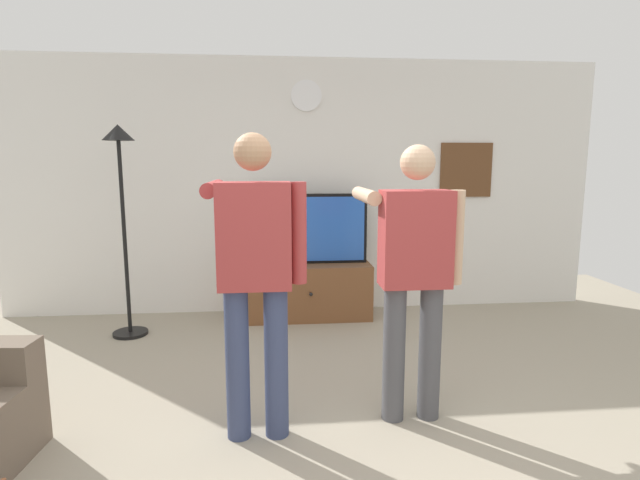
% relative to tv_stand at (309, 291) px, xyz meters
% --- Properties ---
extents(ground_plane, '(8.40, 8.40, 0.00)m').
position_rel_tv_stand_xyz_m(ground_plane, '(-0.03, -2.60, -0.29)').
color(ground_plane, '#9E937F').
extents(back_wall, '(6.40, 0.10, 2.70)m').
position_rel_tv_stand_xyz_m(back_wall, '(-0.03, 0.35, 1.06)').
color(back_wall, silver).
rests_on(back_wall, ground_plane).
extents(tv_stand, '(1.28, 0.49, 0.57)m').
position_rel_tv_stand_xyz_m(tv_stand, '(0.00, 0.00, 0.00)').
color(tv_stand, brown).
rests_on(tv_stand, ground_plane).
extents(television, '(1.22, 0.07, 0.73)m').
position_rel_tv_stand_xyz_m(television, '(-0.00, 0.05, 0.65)').
color(television, black).
rests_on(television, tv_stand).
extents(wall_clock, '(0.32, 0.03, 0.32)m').
position_rel_tv_stand_xyz_m(wall_clock, '(-0.00, 0.29, 2.02)').
color(wall_clock, white).
extents(framed_picture, '(0.58, 0.04, 0.59)m').
position_rel_tv_stand_xyz_m(framed_picture, '(1.76, 0.30, 1.25)').
color(framed_picture, brown).
extents(floor_lamp, '(0.32, 0.32, 1.96)m').
position_rel_tv_stand_xyz_m(floor_lamp, '(-1.73, -0.37, 1.11)').
color(floor_lamp, black).
rests_on(floor_lamp, ground_plane).
extents(person_standing_nearer_lamp, '(0.59, 0.78, 1.79)m').
position_rel_tv_stand_xyz_m(person_standing_nearer_lamp, '(-0.47, -2.23, 0.73)').
color(person_standing_nearer_lamp, '#384266').
rests_on(person_standing_nearer_lamp, ground_plane).
extents(person_standing_nearer_couch, '(0.60, 0.78, 1.73)m').
position_rel_tv_stand_xyz_m(person_standing_nearer_couch, '(0.49, -2.11, 0.70)').
color(person_standing_nearer_couch, '#4C4C51').
rests_on(person_standing_nearer_couch, ground_plane).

